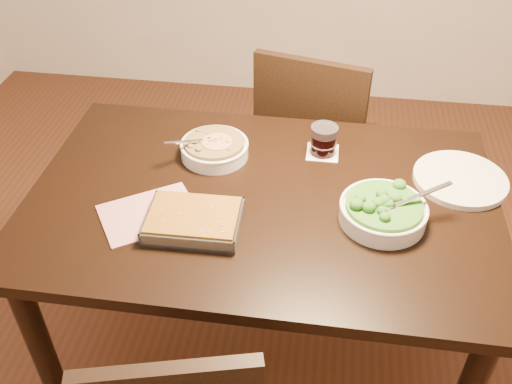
{
  "coord_description": "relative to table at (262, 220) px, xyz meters",
  "views": [
    {
      "loc": [
        0.17,
        -1.3,
        1.83
      ],
      "look_at": [
        -0.01,
        -0.04,
        0.8
      ],
      "focal_mm": 40.0,
      "sensor_mm": 36.0,
      "label": 1
    }
  ],
  "objects": [
    {
      "name": "table",
      "position": [
        0.0,
        0.0,
        0.0
      ],
      "size": [
        1.4,
        0.9,
        0.75
      ],
      "color": "black",
      "rests_on": "ground"
    },
    {
      "name": "chair_far",
      "position": [
        0.13,
        0.67,
        -0.14
      ],
      "size": [
        0.52,
        0.52,
        0.92
      ],
      "rotation": [
        0.0,
        0.0,
        2.91
      ],
      "color": "black",
      "rests_on": "ground"
    },
    {
      "name": "dinner_plate",
      "position": [
        0.59,
        0.16,
        0.1
      ],
      "size": [
        0.28,
        0.28,
        0.02
      ],
      "primitive_type": "cylinder",
      "color": "silver",
      "rests_on": "table"
    },
    {
      "name": "magazine_a",
      "position": [
        -0.31,
        -0.13,
        0.1
      ],
      "size": [
        0.33,
        0.31,
        0.01
      ],
      "primitive_type": "cube",
      "rotation": [
        0.0,
        0.0,
        0.58
      ],
      "color": "#A83045",
      "rests_on": "table"
    },
    {
      "name": "broccoli_bowl",
      "position": [
        0.35,
        -0.06,
        0.13
      ],
      "size": [
        0.27,
        0.25,
        0.09
      ],
      "color": "white",
      "rests_on": "table"
    },
    {
      "name": "ground",
      "position": [
        0.0,
        0.0,
        -0.65
      ],
      "size": [
        4.0,
        4.0,
        0.0
      ],
      "primitive_type": "plane",
      "color": "#442413",
      "rests_on": "ground"
    },
    {
      "name": "wine_tumbler",
      "position": [
        0.17,
        0.25,
        0.15
      ],
      "size": [
        0.09,
        0.09,
        0.1
      ],
      "color": "black",
      "rests_on": "coaster"
    },
    {
      "name": "baking_dish",
      "position": [
        -0.17,
        -0.16,
        0.12
      ],
      "size": [
        0.27,
        0.2,
        0.05
      ],
      "rotation": [
        0.0,
        0.0,
        0.02
      ],
      "color": "silver",
      "rests_on": "table"
    },
    {
      "name": "coaster",
      "position": [
        0.17,
        0.25,
        0.1
      ],
      "size": [
        0.1,
        0.1,
        0.0
      ],
      "primitive_type": "cube",
      "color": "white",
      "rests_on": "table"
    },
    {
      "name": "stew_bowl",
      "position": [
        -0.18,
        0.18,
        0.13
      ],
      "size": [
        0.22,
        0.22,
        0.09
      ],
      "color": "white",
      "rests_on": "table"
    }
  ]
}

